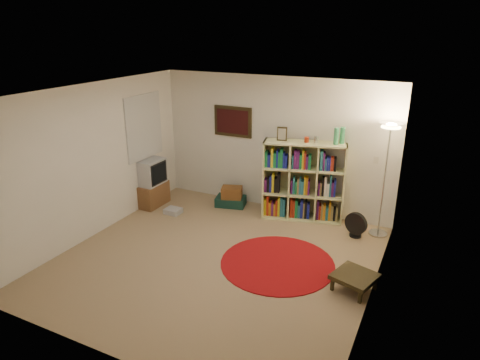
{
  "coord_description": "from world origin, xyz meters",
  "views": [
    {
      "loc": [
        2.8,
        -4.93,
        3.35
      ],
      "look_at": [
        0.1,
        0.6,
        1.1
      ],
      "focal_mm": 32.0,
      "sensor_mm": 36.0,
      "label": 1
    }
  ],
  "objects_px": {
    "floor_fan": "(356,225)",
    "tv_stand": "(151,183)",
    "floor_lamp": "(389,143)",
    "side_table": "(355,277)",
    "bookshelf": "(302,182)",
    "suitcase": "(231,201)"
  },
  "relations": [
    {
      "from": "bookshelf",
      "to": "tv_stand",
      "type": "bearing_deg",
      "value": 179.51
    },
    {
      "from": "bookshelf",
      "to": "tv_stand",
      "type": "xyz_separation_m",
      "value": [
        -2.82,
        -0.72,
        -0.25
      ]
    },
    {
      "from": "suitcase",
      "to": "tv_stand",
      "type": "bearing_deg",
      "value": -169.32
    },
    {
      "from": "floor_fan",
      "to": "side_table",
      "type": "distance_m",
      "value": 1.57
    },
    {
      "from": "bookshelf",
      "to": "floor_fan",
      "type": "height_order",
      "value": "bookshelf"
    },
    {
      "from": "bookshelf",
      "to": "suitcase",
      "type": "distance_m",
      "value": 1.53
    },
    {
      "from": "tv_stand",
      "to": "bookshelf",
      "type": "bearing_deg",
      "value": 15.16
    },
    {
      "from": "bookshelf",
      "to": "floor_fan",
      "type": "distance_m",
      "value": 1.21
    },
    {
      "from": "tv_stand",
      "to": "suitcase",
      "type": "distance_m",
      "value": 1.6
    },
    {
      "from": "floor_lamp",
      "to": "side_table",
      "type": "relative_size",
      "value": 2.98
    },
    {
      "from": "bookshelf",
      "to": "side_table",
      "type": "relative_size",
      "value": 2.67
    },
    {
      "from": "suitcase",
      "to": "side_table",
      "type": "xyz_separation_m",
      "value": [
        2.77,
        -1.79,
        0.11
      ]
    },
    {
      "from": "tv_stand",
      "to": "suitcase",
      "type": "bearing_deg",
      "value": 25.18
    },
    {
      "from": "bookshelf",
      "to": "floor_lamp",
      "type": "xyz_separation_m",
      "value": [
        1.4,
        -0.07,
        0.9
      ]
    },
    {
      "from": "floor_lamp",
      "to": "suitcase",
      "type": "bearing_deg",
      "value": -179.8
    },
    {
      "from": "bookshelf",
      "to": "side_table",
      "type": "height_order",
      "value": "bookshelf"
    },
    {
      "from": "floor_lamp",
      "to": "suitcase",
      "type": "xyz_separation_m",
      "value": [
        -2.8,
        -0.01,
        -1.5
      ]
    },
    {
      "from": "floor_lamp",
      "to": "side_table",
      "type": "xyz_separation_m",
      "value": [
        -0.02,
        -1.8,
        -1.4
      ]
    },
    {
      "from": "floor_fan",
      "to": "tv_stand",
      "type": "distance_m",
      "value": 3.91
    },
    {
      "from": "suitcase",
      "to": "side_table",
      "type": "distance_m",
      "value": 3.31
    },
    {
      "from": "tv_stand",
      "to": "side_table",
      "type": "distance_m",
      "value": 4.36
    },
    {
      "from": "floor_lamp",
      "to": "floor_fan",
      "type": "height_order",
      "value": "floor_lamp"
    }
  ]
}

